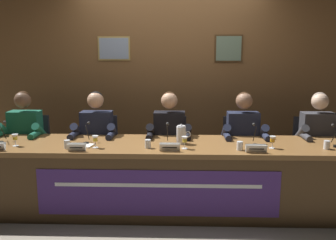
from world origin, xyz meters
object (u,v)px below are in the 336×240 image
chair_center (170,155)px  juice_glass_center (185,140)px  chair_far_right (311,156)px  panelist_far_right (319,138)px  microphone_far_left (2,135)px  panelist_right (244,137)px  chair_far_left (31,153)px  water_cup_left (67,145)px  panelist_left (96,136)px  nameplate_right (256,148)px  nameplate_left (77,147)px  panelist_center (169,137)px  chair_right (240,155)px  water_cup_right (240,146)px  panelist_far_left (23,135)px  microphone_center (167,137)px  water_cup_far_right (327,145)px  juice_glass_far_left (15,138)px  microphone_far_right (335,139)px  microphone_left (87,136)px  juice_glass_left (95,139)px  juice_glass_right (273,140)px  water_cup_center (148,144)px  water_pitcher_central (181,135)px  conference_table (167,166)px  microphone_right (255,138)px  nameplate_center (170,147)px  document_stack_left (82,145)px

chair_center → juice_glass_center: bearing=-77.8°
chair_far_right → panelist_far_right: size_ratio=0.73×
microphone_far_left → panelist_right: size_ratio=0.18×
chair_far_left → juice_glass_center: chair_far_left is taller
water_cup_left → panelist_right: bearing=18.7°
panelist_left → panelist_far_right: same height
chair_far_right → nameplate_right: bearing=-133.3°
nameplate_right → chair_far_right: chair_far_right is taller
nameplate_left → water_cup_left: (-0.12, 0.10, -0.00)m
panelist_left → water_cup_left: bearing=-102.6°
panelist_center → chair_right: bearing=13.1°
chair_center → nameplate_right: 1.29m
water_cup_left → panelist_right: panelist_right is taller
panelist_left → water_cup_right: panelist_left is taller
panelist_far_left → panelist_left: same height
microphone_center → chair_far_left: bearing=159.7°
juice_glass_center → water_cup_far_right: 1.40m
juice_glass_far_left → microphone_far_right: size_ratio=0.57×
microphone_left → microphone_center: same height
juice_glass_left → water_cup_left: 0.28m
panelist_far_left → microphone_left: bearing=-25.6°
juice_glass_right → water_cup_center: bearing=-178.7°
water_pitcher_central → conference_table: bearing=-140.1°
conference_table → chair_far_right: chair_far_right is taller
panelist_right → microphone_far_right: (0.84, -0.45, 0.09)m
chair_right → water_pitcher_central: size_ratio=4.24×
water_cup_left → panelist_center: panelist_center is taller
water_cup_far_right → microphone_far_right: 0.17m
panelist_far_left → microphone_center: panelist_far_left is taller
chair_far_right → juice_glass_far_left: bearing=-167.0°
nameplate_left → microphone_center: size_ratio=0.81×
chair_far_left → chair_far_right: (3.42, 0.00, 0.00)m
panelist_right → water_pitcher_central: size_ratio=5.79×
water_cup_far_right → panelist_left: bearing=167.0°
microphone_right → water_cup_far_right: microphone_right is taller
microphone_center → chair_far_right: bearing=20.1°
nameplate_center → nameplate_right: (0.82, -0.02, 0.00)m
water_pitcher_central → juice_glass_center: bearing=-80.8°
microphone_left → document_stack_left: 0.13m
chair_far_right → water_cup_left: bearing=-163.1°
conference_table → nameplate_left: bearing=-166.7°
juice_glass_far_left → microphone_center: 1.55m
water_cup_right → water_pitcher_central: size_ratio=0.40×
juice_glass_left → document_stack_left: (-0.15, 0.07, -0.08)m
chair_right → panelist_right: size_ratio=0.73×
juice_glass_center → document_stack_left: (-1.04, 0.07, -0.08)m
document_stack_left → microphone_center: bearing=6.2°
microphone_center → panelist_far_right: size_ratio=0.18×
juice_glass_left → nameplate_center: (0.75, -0.10, -0.05)m
panelist_far_left → juice_glass_right: panelist_far_left is taller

